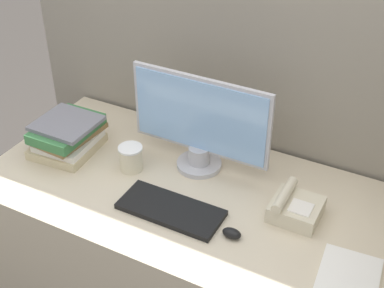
{
  "coord_description": "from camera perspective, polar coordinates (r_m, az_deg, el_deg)",
  "views": [
    {
      "loc": [
        0.72,
        -0.98,
        2.03
      ],
      "look_at": [
        -0.03,
        0.43,
        0.93
      ],
      "focal_mm": 50.0,
      "sensor_mm": 36.0,
      "label": 1
    }
  ],
  "objects": [
    {
      "name": "cubicle_panel_rear",
      "position": [
        2.34,
        5.05,
        0.36
      ],
      "size": [
        2.01,
        0.04,
        1.44
      ],
      "color": "gray",
      "rests_on": "ground_plane"
    },
    {
      "name": "desk",
      "position": [
        2.27,
        0.14,
        -12.36
      ],
      "size": [
        1.61,
        0.78,
        0.75
      ],
      "color": "beige",
      "rests_on": "ground_plane"
    },
    {
      "name": "monitor",
      "position": [
        2.03,
        0.84,
        1.99
      ],
      "size": [
        0.57,
        0.18,
        0.39
      ],
      "color": "#B7B7BC",
      "rests_on": "desk"
    },
    {
      "name": "keyboard",
      "position": [
        1.92,
        -2.28,
        -6.99
      ],
      "size": [
        0.38,
        0.16,
        0.02
      ],
      "color": "black",
      "rests_on": "desk"
    },
    {
      "name": "mouse",
      "position": [
        1.82,
        4.27,
        -9.48
      ],
      "size": [
        0.07,
        0.04,
        0.03
      ],
      "color": "black",
      "rests_on": "desk"
    },
    {
      "name": "coffee_cup",
      "position": [
        2.1,
        -6.53,
        -1.49
      ],
      "size": [
        0.1,
        0.1,
        0.1
      ],
      "color": "beige",
      "rests_on": "desk"
    },
    {
      "name": "book_stack",
      "position": [
        2.25,
        -13.15,
        0.87
      ],
      "size": [
        0.26,
        0.3,
        0.14
      ],
      "color": "#C6B78C",
      "rests_on": "desk"
    },
    {
      "name": "desk_telephone",
      "position": [
        1.92,
        10.9,
        -6.68
      ],
      "size": [
        0.17,
        0.18,
        0.1
      ],
      "color": "beige",
      "rests_on": "desk"
    },
    {
      "name": "paper_pile",
      "position": [
        1.76,
        16.29,
        -13.75
      ],
      "size": [
        0.2,
        0.27,
        0.01
      ],
      "color": "white",
      "rests_on": "desk"
    }
  ]
}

